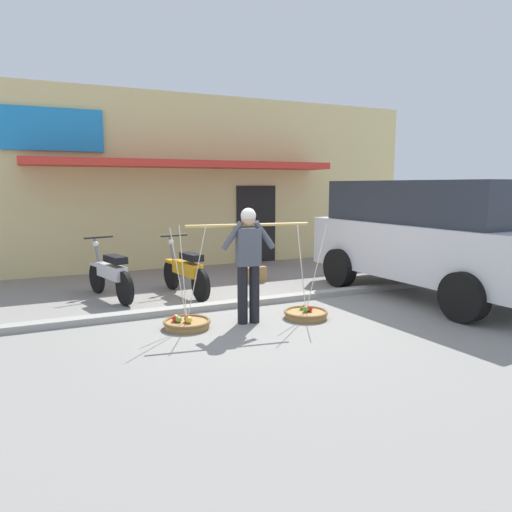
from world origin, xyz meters
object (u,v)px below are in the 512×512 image
object	(u,v)px
motorcycle_second_in_row	(186,271)
wooden_crate	(254,274)
fruit_vendor	(248,257)
parked_truck	(431,234)
fruit_basket_left_side	(187,323)
fruit_basket_right_side	(306,313)
motorcycle_nearest_shop	(110,274)

from	to	relation	value
motorcycle_second_in_row	wooden_crate	size ratio (longest dim) A/B	4.11
motorcycle_second_in_row	fruit_vendor	bearing A→B (deg)	-81.73
fruit_vendor	parked_truck	size ratio (longest dim) A/B	0.37
fruit_basket_left_side	fruit_vendor	bearing A→B (deg)	-8.44
fruit_vendor	motorcycle_second_in_row	size ratio (longest dim) A/B	1.00
wooden_crate	fruit_basket_right_side	bearing A→B (deg)	-99.23
fruit_basket_right_side	parked_truck	bearing A→B (deg)	7.81
motorcycle_nearest_shop	fruit_vendor	bearing A→B (deg)	-56.13
fruit_vendor	fruit_basket_right_side	distance (m)	1.28
fruit_vendor	parked_truck	bearing A→B (deg)	3.98
fruit_vendor	wooden_crate	world-z (taller)	fruit_vendor
motorcycle_second_in_row	motorcycle_nearest_shop	bearing A→B (deg)	168.28
motorcycle_nearest_shop	fruit_basket_left_side	bearing A→B (deg)	-72.68
fruit_basket_right_side	wooden_crate	size ratio (longest dim) A/B	3.30
motorcycle_nearest_shop	motorcycle_second_in_row	distance (m)	1.33
fruit_basket_left_side	motorcycle_nearest_shop	bearing A→B (deg)	107.32
motorcycle_second_in_row	wooden_crate	world-z (taller)	motorcycle_second_in_row
fruit_basket_right_side	wooden_crate	xyz separation A→B (m)	(0.48, 2.94, 0.09)
fruit_basket_right_side	wooden_crate	distance (m)	2.98
motorcycle_nearest_shop	parked_truck	distance (m)	5.83
fruit_vendor	parked_truck	distance (m)	3.78
fruit_basket_right_side	parked_truck	distance (m)	3.07
fruit_basket_right_side	motorcycle_second_in_row	distance (m)	2.60
fruit_vendor	fruit_basket_left_side	size ratio (longest dim) A/B	1.25
fruit_basket_right_side	parked_truck	world-z (taller)	parked_truck
fruit_basket_left_side	motorcycle_second_in_row	distance (m)	2.12
fruit_basket_left_side	fruit_basket_right_side	distance (m)	1.83
fruit_vendor	fruit_basket_left_side	world-z (taller)	fruit_vendor
fruit_basket_right_side	motorcycle_second_in_row	world-z (taller)	fruit_basket_right_side
fruit_vendor	motorcycle_second_in_row	bearing A→B (deg)	98.27
motorcycle_second_in_row	wooden_crate	xyz separation A→B (m)	(1.69, 0.68, -0.29)
fruit_basket_right_side	motorcycle_nearest_shop	bearing A→B (deg)	134.79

